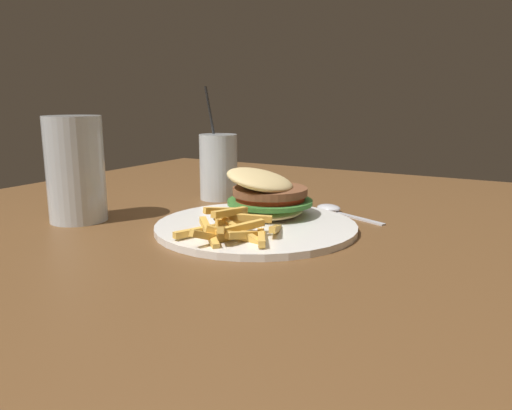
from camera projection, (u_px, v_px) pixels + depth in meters
The scene contains 5 objects.
dining_table at pixel (204, 295), 0.86m from camera, with size 1.30×1.09×0.72m.
meal_plate_near at pixel (260, 210), 0.78m from camera, with size 0.31×0.31×0.09m.
beer_glass at pixel (76, 172), 0.80m from camera, with size 0.09×0.09×0.17m.
juice_glass at pixel (219, 170), 0.98m from camera, with size 0.07×0.07×0.22m.
spoon at pixel (332, 209), 0.87m from camera, with size 0.08×0.14×0.01m.
Camera 1 is at (-0.65, -0.48, 0.92)m, focal length 35.00 mm.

